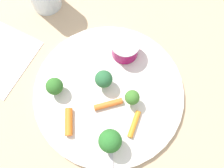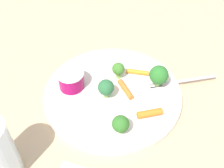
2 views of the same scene
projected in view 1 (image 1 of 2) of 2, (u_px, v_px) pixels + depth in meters
name	position (u px, v px, depth m)	size (l,w,h in m)	color
ground_plane	(109.00, 93.00, 0.52)	(2.40, 2.40, 0.00)	tan
plate	(109.00, 92.00, 0.52)	(0.31, 0.31, 0.01)	silver
sauce_cup	(125.00, 48.00, 0.52)	(0.06, 0.06, 0.04)	#94074A
broccoli_floret_0	(110.00, 141.00, 0.45)	(0.04, 0.04, 0.06)	#95BC6F
broccoli_floret_1	(104.00, 79.00, 0.49)	(0.04, 0.04, 0.05)	#7EB15B
broccoli_floret_2	(55.00, 84.00, 0.49)	(0.03, 0.03, 0.04)	#99A871
broccoli_floret_3	(132.00, 98.00, 0.48)	(0.03, 0.03, 0.04)	#87BD57
carrot_stick_0	(108.00, 104.00, 0.50)	(0.01, 0.01, 0.06)	orange
carrot_stick_1	(134.00, 124.00, 0.49)	(0.01, 0.01, 0.05)	orange
carrot_stick_2	(69.00, 122.00, 0.48)	(0.01, 0.01, 0.05)	orange
napkin	(0.00, 58.00, 0.55)	(0.13, 0.15, 0.00)	white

